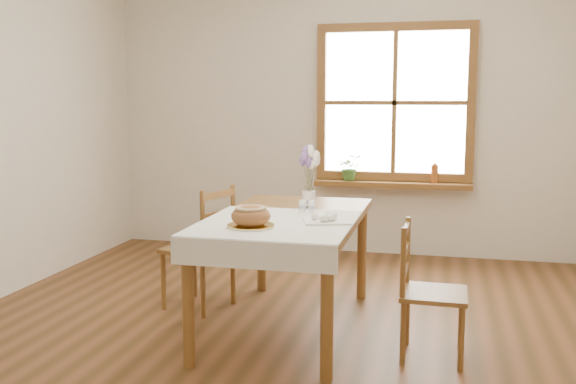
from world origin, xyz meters
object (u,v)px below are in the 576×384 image
(bread_plate, at_px, (251,226))
(flower_vase, at_px, (309,200))
(chair_right, at_px, (434,292))
(dining_table, at_px, (288,228))
(chair_left, at_px, (198,247))

(bread_plate, distance_m, flower_vase, 0.84)
(chair_right, height_order, bread_plate, chair_right)
(dining_table, xyz_separation_m, chair_right, (0.93, -0.29, -0.27))
(chair_right, bearing_deg, dining_table, 73.85)
(chair_right, relative_size, bread_plate, 2.99)
(bread_plate, height_order, flower_vase, flower_vase)
(chair_left, height_order, bread_plate, chair_left)
(bread_plate, bearing_deg, chair_right, 10.31)
(dining_table, distance_m, chair_right, 1.01)
(bread_plate, bearing_deg, dining_table, 77.77)
(dining_table, distance_m, flower_vase, 0.38)
(chair_left, distance_m, bread_plate, 1.02)
(chair_left, relative_size, bread_plate, 3.33)
(chair_left, relative_size, chair_right, 1.11)
(flower_vase, bearing_deg, bread_plate, -101.45)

